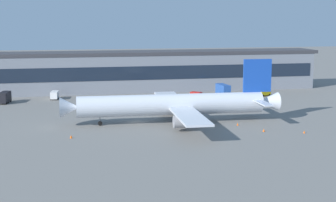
{
  "coord_description": "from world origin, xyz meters",
  "views": [
    {
      "loc": [
        -16.97,
        -124.01,
        26.35
      ],
      "look_at": [
        8.33,
        1.03,
        5.0
      ],
      "focal_mm": 53.49,
      "sensor_mm": 36.0,
      "label": 1
    }
  ],
  "objects": [
    {
      "name": "traffic_cone_0",
      "position": [
        -16.63,
        -14.31,
        0.36
      ],
      "size": [
        0.58,
        0.58,
        0.72
      ],
      "primitive_type": "cone",
      "color": "#F2590C",
      "rests_on": "ground_plane"
    },
    {
      "name": "traffic_cone_2",
      "position": [
        36.12,
        -20.1,
        0.3
      ],
      "size": [
        0.48,
        0.48,
        0.6
      ],
      "primitive_type": "cone",
      "color": "#F2590C",
      "rests_on": "ground_plane"
    },
    {
      "name": "airliner",
      "position": [
        9.24,
        -3.0,
        4.76
      ],
      "size": [
        55.71,
        47.63,
        15.87
      ],
      "color": "silver",
      "rests_on": "ground_plane"
    },
    {
      "name": "terminal_building",
      "position": [
        0.0,
        54.77,
        7.18
      ],
      "size": [
        149.62,
        14.5,
        14.32
      ],
      "color": "gray",
      "rests_on": "ground_plane"
    },
    {
      "name": "crew_van",
      "position": [
        -21.32,
        41.12,
        1.46
      ],
      "size": [
        2.76,
        5.41,
        2.55
      ],
      "color": "white",
      "rests_on": "ground_plane"
    },
    {
      "name": "follow_me_car",
      "position": [
        48.35,
        33.93,
        1.09
      ],
      "size": [
        4.79,
        3.58,
        1.85
      ],
      "color": "yellow",
      "rests_on": "ground_plane"
    },
    {
      "name": "ground_plane",
      "position": [
        0.0,
        0.0,
        0.0
      ],
      "size": [
        600.0,
        600.0,
        0.0
      ],
      "primitive_type": "plane",
      "color": "slate"
    },
    {
      "name": "stair_truck",
      "position": [
        -36.32,
        36.17,
        1.98
      ],
      "size": [
        3.49,
        6.35,
        3.55
      ],
      "color": "black",
      "rests_on": "ground_plane"
    },
    {
      "name": "catering_truck",
      "position": [
        34.19,
        35.21,
        2.29
      ],
      "size": [
        3.3,
        7.42,
        4.15
      ],
      "color": "#2651A5",
      "rests_on": "ground_plane"
    },
    {
      "name": "baggage_tug",
      "position": [
        24.94,
        35.55,
        1.09
      ],
      "size": [
        4.02,
        3.89,
        1.85
      ],
      "color": "red",
      "rests_on": "ground_plane"
    },
    {
      "name": "traffic_cone_1",
      "position": [
        27.62,
        -16.63,
        0.34
      ],
      "size": [
        0.54,
        0.54,
        0.68
      ],
      "primitive_type": "cone",
      "color": "#F2590C",
      "rests_on": "ground_plane"
    },
    {
      "name": "traffic_cone_3",
      "position": [
        23.9,
        -8.99,
        0.32
      ],
      "size": [
        0.51,
        0.51,
        0.64
      ],
      "primitive_type": "cone",
      "color": "#F2590C",
      "rests_on": "ground_plane"
    }
  ]
}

